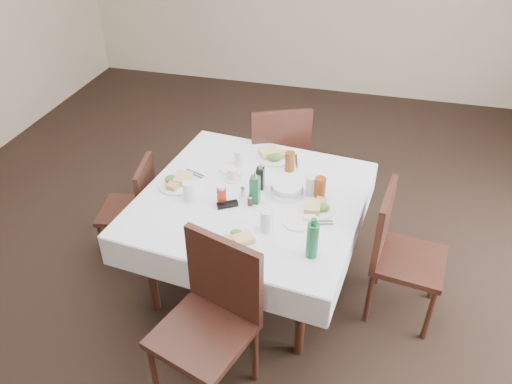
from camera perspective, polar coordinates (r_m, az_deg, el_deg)
ground_plane at (r=3.99m, az=-2.09°, el=-7.92°), size 7.00×7.00×0.00m
room_shell at (r=3.09m, az=-2.78°, el=15.93°), size 6.04×7.04×2.80m
dining_table at (r=3.42m, az=-0.47°, el=-1.46°), size 1.61×1.61×0.76m
chair_north at (r=4.21m, az=2.55°, el=4.52°), size 0.63×0.63×1.02m
chair_south at (r=2.86m, az=-4.96°, el=-13.45°), size 0.61×0.61×1.03m
chair_east at (r=3.42m, az=15.82°, el=-6.10°), size 0.51×0.51×0.96m
chair_west at (r=3.90m, az=-13.58°, el=-1.31°), size 0.45×0.45×0.83m
meal_north at (r=3.77m, az=2.03°, el=4.19°), size 0.27×0.27×0.06m
meal_south at (r=2.99m, az=-2.04°, el=-5.39°), size 0.23×0.23×0.05m
meal_east at (r=3.26m, az=6.96°, el=-1.72°), size 0.25×0.25×0.05m
meal_west at (r=3.51m, az=-8.90°, el=1.16°), size 0.27×0.27×0.06m
side_plate_a at (r=3.66m, az=-3.08°, el=2.71°), size 0.16×0.16×0.01m
side_plate_b at (r=3.15m, az=4.74°, el=-3.47°), size 0.18×0.18×0.01m
water_n at (r=3.66m, az=-1.94°, el=3.86°), size 0.07×0.07×0.13m
water_s at (r=3.04m, az=1.20°, el=-3.28°), size 0.08×0.08×0.15m
water_e at (r=3.37m, az=6.36°, el=0.73°), size 0.08×0.08×0.14m
water_w at (r=3.34m, az=-7.74°, el=0.09°), size 0.07×0.07×0.13m
iced_tea_a at (r=3.61m, az=3.89°, el=3.50°), size 0.07×0.07×0.15m
iced_tea_b at (r=3.34m, az=7.34°, el=0.45°), size 0.08×0.08×0.16m
bread_basket at (r=3.38m, az=3.59°, el=0.27°), size 0.22×0.22×0.07m
oil_cruet_dark at (r=3.40m, az=0.50°, el=1.70°), size 0.05×0.05×0.21m
oil_cruet_green at (r=3.26m, az=-0.13°, el=0.38°), size 0.06×0.06×0.25m
ketchup_bottle at (r=3.28m, az=-3.96°, el=-0.41°), size 0.06×0.06×0.14m
salt_shaker at (r=3.35m, az=-1.55°, el=-0.02°), size 0.03×0.03×0.07m
pepper_shaker at (r=3.27m, az=-0.69°, el=-0.97°), size 0.03×0.03×0.08m
coffee_mug at (r=3.52m, az=-2.64°, el=2.03°), size 0.13×0.12×0.09m
sunglasses at (r=3.27m, az=-3.29°, el=-1.45°), size 0.14×0.11×0.03m
green_bottle at (r=2.85m, az=6.47°, el=-5.46°), size 0.07×0.07×0.27m
sugar_caddy at (r=3.16m, az=6.16°, el=-3.03°), size 0.09×0.06×0.04m
cutlery_n at (r=3.75m, az=4.41°, el=3.52°), size 0.09×0.20×0.01m
cutlery_s at (r=3.05m, az=-6.64°, el=-5.21°), size 0.05×0.19×0.01m
cutlery_e at (r=3.15m, az=7.00°, el=-3.60°), size 0.21×0.11×0.01m
cutlery_w at (r=3.62m, az=-7.09°, el=2.09°), size 0.17×0.10×0.01m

